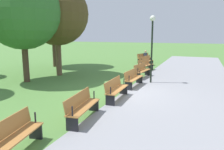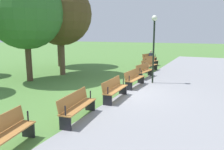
{
  "view_description": "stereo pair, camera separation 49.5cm",
  "coord_description": "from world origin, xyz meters",
  "px_view_note": "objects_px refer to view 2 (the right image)",
  "views": [
    {
      "loc": [
        10.05,
        3.26,
        2.83
      ],
      "look_at": [
        -0.0,
        -0.81,
        0.8
      ],
      "focal_mm": 35.58,
      "sensor_mm": 36.0,
      "label": 1
    },
    {
      "loc": [
        9.86,
        3.71,
        2.83
      ],
      "look_at": [
        -0.0,
        -0.81,
        0.8
      ],
      "focal_mm": 35.58,
      "sensor_mm": 36.0,
      "label": 2
    }
  ],
  "objects_px": {
    "bench_2": "(149,65)",
    "bench_7": "(2,135)",
    "bench_5": "(114,89)",
    "tree_4": "(60,14)",
    "lamp_post": "(154,36)",
    "bench_0": "(149,58)",
    "bench_3": "(144,70)",
    "bench_4": "(134,78)",
    "tree_2": "(25,12)",
    "person_seated": "(151,56)",
    "bench_6": "(77,105)",
    "bench_1": "(150,61)",
    "tree_0": "(57,6)"
  },
  "relations": [
    {
      "from": "bench_6",
      "to": "bench_7",
      "type": "height_order",
      "value": "same"
    },
    {
      "from": "bench_1",
      "to": "bench_4",
      "type": "bearing_deg",
      "value": 23.67
    },
    {
      "from": "tree_2",
      "to": "bench_6",
      "type": "bearing_deg",
      "value": 56.55
    },
    {
      "from": "bench_2",
      "to": "tree_4",
      "type": "xyz_separation_m",
      "value": [
        3.89,
        -5.13,
        3.64
      ]
    },
    {
      "from": "person_seated",
      "to": "tree_0",
      "type": "bearing_deg",
      "value": -29.44
    },
    {
      "from": "tree_2",
      "to": "lamp_post",
      "type": "height_order",
      "value": "tree_2"
    },
    {
      "from": "tree_0",
      "to": "tree_2",
      "type": "height_order",
      "value": "tree_0"
    },
    {
      "from": "bench_7",
      "to": "lamp_post",
      "type": "relative_size",
      "value": 0.52
    },
    {
      "from": "bench_6",
      "to": "tree_2",
      "type": "height_order",
      "value": "tree_2"
    },
    {
      "from": "bench_2",
      "to": "tree_2",
      "type": "relative_size",
      "value": 0.32
    },
    {
      "from": "bench_2",
      "to": "bench_4",
      "type": "distance_m",
      "value": 5.24
    },
    {
      "from": "bench_7",
      "to": "person_seated",
      "type": "distance_m",
      "value": 18.21
    },
    {
      "from": "bench_0",
      "to": "tree_4",
      "type": "bearing_deg",
      "value": -3.49
    },
    {
      "from": "tree_2",
      "to": "person_seated",
      "type": "bearing_deg",
      "value": 158.93
    },
    {
      "from": "tree_4",
      "to": "tree_0",
      "type": "bearing_deg",
      "value": -139.49
    },
    {
      "from": "tree_2",
      "to": "bench_4",
      "type": "bearing_deg",
      "value": 101.34
    },
    {
      "from": "bench_4",
      "to": "lamp_post",
      "type": "distance_m",
      "value": 2.65
    },
    {
      "from": "bench_6",
      "to": "bench_5",
      "type": "bearing_deg",
      "value": 169.24
    },
    {
      "from": "bench_5",
      "to": "person_seated",
      "type": "xyz_separation_m",
      "value": [
        -12.97,
        -1.76,
        0.16
      ]
    },
    {
      "from": "bench_2",
      "to": "lamp_post",
      "type": "xyz_separation_m",
      "value": [
        3.9,
        1.28,
        2.2
      ]
    },
    {
      "from": "bench_7",
      "to": "person_seated",
      "type": "bearing_deg",
      "value": 172.92
    },
    {
      "from": "bench_4",
      "to": "person_seated",
      "type": "height_order",
      "value": "person_seated"
    },
    {
      "from": "bench_5",
      "to": "lamp_post",
      "type": "distance_m",
      "value": 4.55
    },
    {
      "from": "bench_2",
      "to": "tree_0",
      "type": "distance_m",
      "value": 9.16
    },
    {
      "from": "tree_4",
      "to": "lamp_post",
      "type": "bearing_deg",
      "value": 89.89
    },
    {
      "from": "bench_2",
      "to": "bench_5",
      "type": "xyz_separation_m",
      "value": [
        7.82,
        0.59,
        0.0
      ]
    },
    {
      "from": "bench_4",
      "to": "tree_4",
      "type": "xyz_separation_m",
      "value": [
        -1.31,
        -5.72,
        3.64
      ]
    },
    {
      "from": "bench_6",
      "to": "person_seated",
      "type": "bearing_deg",
      "value": 179.27
    },
    {
      "from": "bench_5",
      "to": "bench_6",
      "type": "xyz_separation_m",
      "value": [
        2.61,
        -0.2,
        0.0
      ]
    },
    {
      "from": "bench_1",
      "to": "bench_5",
      "type": "height_order",
      "value": "same"
    },
    {
      "from": "bench_2",
      "to": "tree_4",
      "type": "relative_size",
      "value": 0.32
    },
    {
      "from": "bench_7",
      "to": "tree_2",
      "type": "height_order",
      "value": "tree_2"
    },
    {
      "from": "bench_6",
      "to": "tree_2",
      "type": "bearing_deg",
      "value": -129.92
    },
    {
      "from": "bench_3",
      "to": "tree_2",
      "type": "height_order",
      "value": "tree_2"
    },
    {
      "from": "bench_5",
      "to": "tree_4",
      "type": "height_order",
      "value": "tree_4"
    },
    {
      "from": "bench_6",
      "to": "tree_2",
      "type": "distance_m",
      "value": 8.06
    },
    {
      "from": "bench_1",
      "to": "bench_7",
      "type": "relative_size",
      "value": 1.0
    },
    {
      "from": "bench_0",
      "to": "bench_7",
      "type": "height_order",
      "value": "same"
    },
    {
      "from": "bench_1",
      "to": "bench_3",
      "type": "bearing_deg",
      "value": 25.82
    },
    {
      "from": "bench_2",
      "to": "lamp_post",
      "type": "height_order",
      "value": "lamp_post"
    },
    {
      "from": "bench_4",
      "to": "bench_7",
      "type": "relative_size",
      "value": 0.98
    },
    {
      "from": "bench_7",
      "to": "tree_4",
      "type": "height_order",
      "value": "tree_4"
    },
    {
      "from": "bench_2",
      "to": "lamp_post",
      "type": "distance_m",
      "value": 4.66
    },
    {
      "from": "bench_0",
      "to": "bench_7",
      "type": "xyz_separation_m",
      "value": [
        18.08,
        1.36,
        0.0
      ]
    },
    {
      "from": "person_seated",
      "to": "bench_0",
      "type": "bearing_deg",
      "value": -44.87
    },
    {
      "from": "bench_7",
      "to": "bench_0",
      "type": "bearing_deg",
      "value": 173.52
    },
    {
      "from": "bench_2",
      "to": "bench_7",
      "type": "height_order",
      "value": "same"
    },
    {
      "from": "bench_1",
      "to": "lamp_post",
      "type": "distance_m",
      "value": 7.07
    },
    {
      "from": "bench_0",
      "to": "tree_4",
      "type": "height_order",
      "value": "tree_4"
    },
    {
      "from": "bench_3",
      "to": "bench_4",
      "type": "relative_size",
      "value": 1.01
    }
  ]
}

